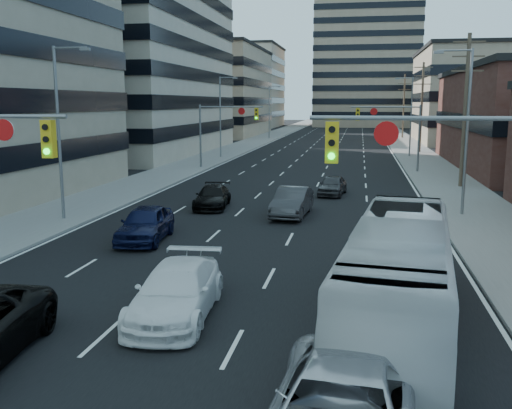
{
  "coord_description": "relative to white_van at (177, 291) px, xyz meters",
  "views": [
    {
      "loc": [
        4.82,
        -7.32,
        6.2
      ],
      "look_at": [
        0.85,
        14.61,
        2.2
      ],
      "focal_mm": 40.0,
      "sensor_mm": 36.0,
      "label": 1
    }
  ],
  "objects": [
    {
      "name": "apartment_tower",
      "position": [
        6.31,
        142.07,
        28.24
      ],
      "size": [
        26.0,
        26.0,
        58.0
      ],
      "primitive_type": "cube",
      "color": "gray",
      "rests_on": "ground"
    },
    {
      "name": "signal_far_right",
      "position": [
        7.99,
        37.07,
        3.54
      ],
      "size": [
        6.09,
        0.33,
        6.0
      ],
      "color": "slate",
      "rests_on": "ground"
    },
    {
      "name": "road_surface",
      "position": [
        0.31,
        122.07,
        -0.75
      ],
      "size": [
        18.0,
        300.0,
        0.02
      ],
      "primitive_type": "cube",
      "color": "black",
      "rests_on": "ground"
    },
    {
      "name": "sedan_black_far",
      "position": [
        -3.38,
        17.19,
        -0.1
      ],
      "size": [
        2.28,
        4.69,
        1.31
      ],
      "primitive_type": "imported",
      "rotation": [
        0.0,
        0.0,
        0.1
      ],
      "color": "black",
      "rests_on": "ground"
    },
    {
      "name": "sedan_grey_right",
      "position": [
        3.43,
        23.24,
        -0.09
      ],
      "size": [
        2.04,
        4.11,
        1.35
      ],
      "primitive_type": "imported",
      "rotation": [
        0.0,
        0.0,
        -0.12
      ],
      "color": "#353538",
      "rests_on": "ground"
    },
    {
      "name": "white_van",
      "position": [
        0.0,
        0.0,
        0.0
      ],
      "size": [
        2.48,
        5.38,
        1.52
      ],
      "primitive_type": "imported",
      "rotation": [
        0.0,
        0.0,
        0.07
      ],
      "color": "white",
      "rests_on": "ground"
    },
    {
      "name": "streetlight_left_mid",
      "position": [
        -10.03,
        47.07,
        4.29
      ],
      "size": [
        2.03,
        0.22,
        9.0
      ],
      "color": "slate",
      "rests_on": "ground"
    },
    {
      "name": "office_right_far",
      "position": [
        25.31,
        80.07,
        6.24
      ],
      "size": [
        22.0,
        28.0,
        14.0
      ],
      "primitive_type": "cube",
      "color": "gray",
      "rests_on": "ground"
    },
    {
      "name": "office_left_far",
      "position": [
        -23.69,
        92.07,
        7.24
      ],
      "size": [
        20.0,
        30.0,
        16.0
      ],
      "primitive_type": "cube",
      "color": "gray",
      "rests_on": "ground"
    },
    {
      "name": "sedan_grey_center",
      "position": [
        1.57,
        15.54,
        0.02
      ],
      "size": [
        2.02,
        4.88,
        1.57
      ],
      "primitive_type": "imported",
      "rotation": [
        0.0,
        0.0,
        -0.07
      ],
      "color": "#343437",
      "rests_on": "ground"
    },
    {
      "name": "streetlight_right_far",
      "position": [
        10.65,
        52.07,
        4.29
      ],
      "size": [
        2.03,
        0.22,
        9.0
      ],
      "color": "slate",
      "rests_on": "ground"
    },
    {
      "name": "streetlight_right_near",
      "position": [
        10.65,
        17.07,
        4.29
      ],
      "size": [
        2.03,
        0.22,
        9.0
      ],
      "color": "slate",
      "rests_on": "ground"
    },
    {
      "name": "streetlight_left_near",
      "position": [
        -10.03,
        12.07,
        4.29
      ],
      "size": [
        2.03,
        0.22,
        9.0
      ],
      "color": "slate",
      "rests_on": "ground"
    },
    {
      "name": "office_left_mid",
      "position": [
        -26.69,
        52.07,
        13.24
      ],
      "size": [
        26.0,
        34.0,
        28.0
      ],
      "primitive_type": "cube",
      "color": "#ADA089",
      "rests_on": "ground"
    },
    {
      "name": "transit_bus",
      "position": [
        6.31,
        0.3,
        0.77
      ],
      "size": [
        3.84,
        11.25,
        3.07
      ],
      "primitive_type": "imported",
      "rotation": [
        0.0,
        0.0,
        -0.12
      ],
      "color": "silver",
      "rests_on": "ground"
    },
    {
      "name": "utility_pole_distant",
      "position": [
        12.51,
        88.07,
        5.02
      ],
      "size": [
        2.2,
        0.28,
        11.0
      ],
      "color": "#4C3D2D",
      "rests_on": "ground"
    },
    {
      "name": "bg_block_left",
      "position": [
        -27.69,
        132.07,
        9.24
      ],
      "size": [
        24.0,
        24.0,
        20.0
      ],
      "primitive_type": "cube",
      "color": "#ADA089",
      "rests_on": "ground"
    },
    {
      "name": "utility_pole_midblock",
      "position": [
        12.51,
        58.07,
        5.02
      ],
      "size": [
        2.2,
        0.28,
        11.0
      ],
      "color": "#4C3D2D",
      "rests_on": "ground"
    },
    {
      "name": "sidewalk_right",
      "position": [
        11.81,
        122.07,
        -0.69
      ],
      "size": [
        5.0,
        300.0,
        0.15
      ],
      "primitive_type": "cube",
      "color": "slate",
      "rests_on": "ground"
    },
    {
      "name": "sedan_blue",
      "position": [
        -4.29,
        8.64,
        0.04
      ],
      "size": [
        2.3,
        4.83,
        1.6
      ],
      "primitive_type": "imported",
      "rotation": [
        0.0,
        0.0,
        0.09
      ],
      "color": "black",
      "rests_on": "ground"
    },
    {
      "name": "signal_near_right",
      "position": [
        7.76,
        0.07,
        3.56
      ],
      "size": [
        6.59,
        0.33,
        6.0
      ],
      "color": "slate",
      "rests_on": "ground"
    },
    {
      "name": "bg_block_right",
      "position": [
        32.31,
        122.07,
        5.24
      ],
      "size": [
        22.0,
        22.0,
        12.0
      ],
      "primitive_type": "cube",
      "color": "gray",
      "rests_on": "ground"
    },
    {
      "name": "sidewalk_left",
      "position": [
        -11.19,
        122.07,
        -0.69
      ],
      "size": [
        5.0,
        300.0,
        0.15
      ],
      "primitive_type": "cube",
      "color": "slate",
      "rests_on": "ground"
    },
    {
      "name": "signal_far_left",
      "position": [
        -7.38,
        37.07,
        3.54
      ],
      "size": [
        6.09,
        0.33,
        6.0
      ],
      "color": "slate",
      "rests_on": "ground"
    },
    {
      "name": "utility_pole_block",
      "position": [
        12.51,
        28.07,
        5.02
      ],
      "size": [
        2.2,
        0.28,
        11.0
      ],
      "color": "#4C3D2D",
      "rests_on": "ground"
    },
    {
      "name": "streetlight_left_far",
      "position": [
        -10.03,
        82.07,
        4.29
      ],
      "size": [
        2.03,
        0.22,
        9.0
      ],
      "color": "slate",
      "rests_on": "ground"
    }
  ]
}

